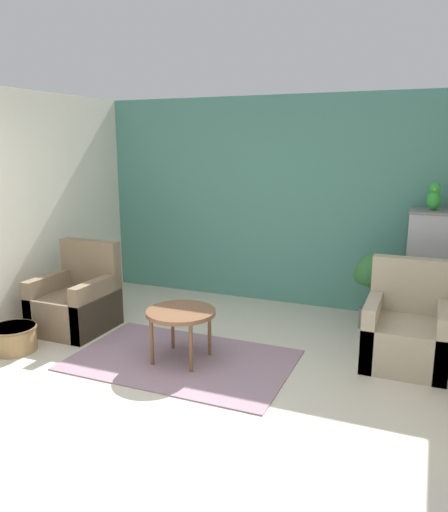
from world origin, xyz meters
TOP-DOWN VIEW (x-y plane):
  - ground_plane at (0.00, 0.00)m, footprint 20.00×20.00m
  - wall_back_accent at (0.00, 3.07)m, footprint 4.70×0.06m
  - wall_left at (-2.32, 1.52)m, footprint 0.06×3.04m
  - area_rug at (-0.18, 0.90)m, footprint 2.08×1.33m
  - coffee_table at (-0.18, 0.90)m, footprint 0.66×0.66m
  - armchair_left at (-1.66, 1.22)m, footprint 0.74×0.79m
  - armchair_right at (1.79, 1.69)m, footprint 0.74×0.79m
  - birdcage at (1.93, 2.70)m, footprint 0.47×0.47m
  - parrot at (1.93, 2.70)m, footprint 0.14×0.25m
  - potted_plant at (1.37, 2.50)m, footprint 0.41×0.38m
  - wicker_basket at (-1.84, 0.46)m, footprint 0.45×0.45m

SIDE VIEW (x-z plane):
  - ground_plane at x=0.00m, z-range 0.00..0.00m
  - area_rug at x=-0.18m, z-range 0.00..0.01m
  - wicker_basket at x=-1.84m, z-range 0.01..0.27m
  - armchair_left at x=-1.66m, z-range -0.18..0.78m
  - armchair_right at x=1.79m, z-range -0.18..0.78m
  - coffee_table at x=-0.18m, z-range 0.20..0.71m
  - potted_plant at x=1.37m, z-range 0.14..0.99m
  - birdcage at x=1.93m, z-range 0.00..1.34m
  - wall_back_accent at x=0.00m, z-range 0.00..2.62m
  - wall_left at x=-2.32m, z-range 0.00..2.62m
  - parrot at x=1.93m, z-range 1.33..1.63m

